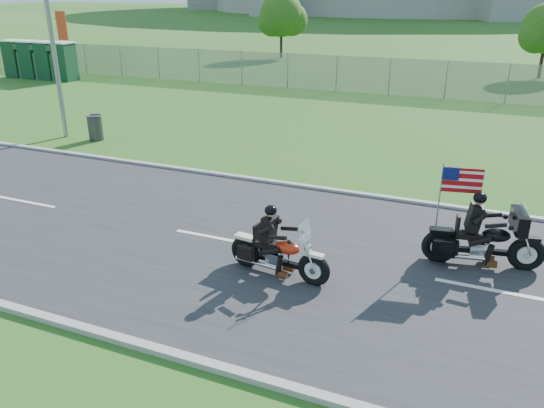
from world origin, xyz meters
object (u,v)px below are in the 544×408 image
at_px(motorcycle_lead, 277,254).
at_px(trash_can, 95,128).
at_px(porta_toilet_d, 15,59).
at_px(porta_toilet_b, 48,61).
at_px(motorcycle_follow, 483,242).
at_px(porta_toilet_a, 65,62).
at_px(porta_toilet_c, 31,60).

relative_size(motorcycle_lead, trash_can, 2.39).
height_order(porta_toilet_d, motorcycle_lead, porta_toilet_d).
bearing_deg(porta_toilet_b, trash_can, -40.43).
bearing_deg(porta_toilet_d, motorcycle_follow, -28.16).
relative_size(porta_toilet_a, trash_can, 2.44).
bearing_deg(trash_can, motorcycle_follow, -19.53).
xyz_separation_m(porta_toilet_c, trash_can, (14.26, -10.95, -0.68)).
xyz_separation_m(porta_toilet_a, porta_toilet_d, (-4.20, 0.00, 0.00)).
xyz_separation_m(porta_toilet_a, trash_can, (11.46, -10.95, -0.68)).
bearing_deg(porta_toilet_d, motorcycle_lead, -34.59).
bearing_deg(motorcycle_follow, motorcycle_lead, -162.87).
xyz_separation_m(porta_toilet_b, trash_can, (12.86, -10.95, -0.68)).
bearing_deg(motorcycle_follow, porta_toilet_c, 140.03).
relative_size(porta_toilet_a, porta_toilet_c, 1.00).
bearing_deg(porta_toilet_a, porta_toilet_b, 180.00).
relative_size(porta_toilet_d, motorcycle_follow, 0.94).
distance_m(porta_toilet_a, porta_toilet_c, 2.80).
distance_m(porta_toilet_b, motorcycle_lead, 29.44).
distance_m(porta_toilet_d, motorcycle_follow, 33.90).
distance_m(porta_toilet_d, motorcycle_lead, 31.71).
distance_m(porta_toilet_a, motorcycle_follow, 30.27).
bearing_deg(trash_can, porta_toilet_d, 145.02).
bearing_deg(porta_toilet_c, porta_toilet_d, 180.00).
bearing_deg(porta_toilet_b, motorcycle_follow, -30.57).
relative_size(porta_toilet_c, trash_can, 2.44).
relative_size(porta_toilet_c, motorcycle_follow, 0.94).
bearing_deg(porta_toilet_c, porta_toilet_a, 0.00).
distance_m(porta_toilet_b, trash_can, 16.90).
relative_size(motorcycle_lead, motorcycle_follow, 0.92).
bearing_deg(porta_toilet_c, motorcycle_lead, -36.08).
height_order(porta_toilet_c, porta_toilet_d, same).
relative_size(porta_toilet_a, porta_toilet_d, 1.00).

